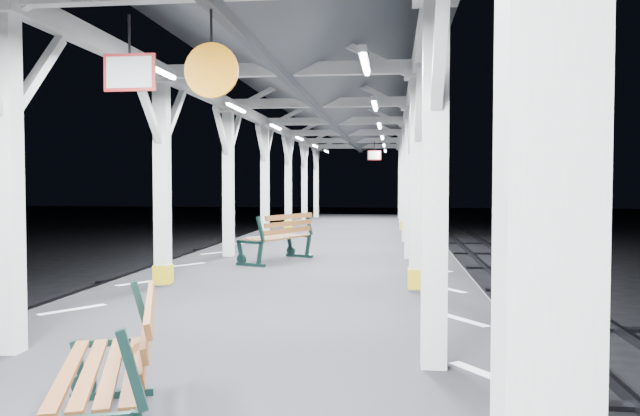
# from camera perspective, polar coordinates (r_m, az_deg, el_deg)

# --- Properties ---
(ground) EXTENTS (120.00, 120.00, 0.00)m
(ground) POSITION_cam_1_polar(r_m,az_deg,el_deg) (8.14, -5.52, -16.58)
(ground) COLOR black
(ground) RESTS_ON ground
(platform) EXTENTS (6.00, 50.00, 1.00)m
(platform) POSITION_cam_1_polar(r_m,az_deg,el_deg) (7.99, -5.53, -13.18)
(platform) COLOR black
(platform) RESTS_ON ground
(hazard_stripes_left) EXTENTS (1.00, 48.00, 0.01)m
(hazard_stripes_left) POSITION_cam_1_polar(r_m,az_deg,el_deg) (8.72, -21.68, -8.63)
(hazard_stripes_left) COLOR silver
(hazard_stripes_left) RESTS_ON platform
(hazard_stripes_right) EXTENTS (1.00, 48.00, 0.01)m
(hazard_stripes_right) POSITION_cam_1_polar(r_m,az_deg,el_deg) (7.74, 12.74, -9.89)
(hazard_stripes_right) COLOR silver
(hazard_stripes_right) RESTS_ON platform
(canopy) EXTENTS (5.40, 49.00, 4.65)m
(canopy) POSITION_cam_1_polar(r_m,az_deg,el_deg) (7.92, -5.68, 16.41)
(canopy) COLOR silver
(canopy) RESTS_ON platform
(bench_near) EXTENTS (1.15, 1.76, 0.90)m
(bench_near) POSITION_cam_1_polar(r_m,az_deg,el_deg) (4.26, -18.01, -13.48)
(bench_near) COLOR #132C28
(bench_near) RESTS_ON platform
(bench_mid) EXTENTS (1.36, 1.96, 1.00)m
(bench_mid) POSITION_cam_1_polar(r_m,az_deg,el_deg) (12.92, -3.63, -2.59)
(bench_mid) COLOR #132C28
(bench_mid) RESTS_ON platform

